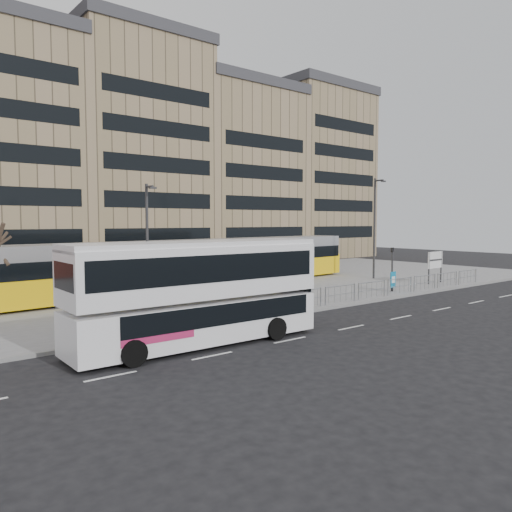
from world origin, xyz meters
TOP-DOWN VIEW (x-y plane):
  - ground at (0.00, 0.00)m, footprint 120.00×120.00m
  - plaza at (0.00, 12.00)m, footprint 64.00×24.00m
  - kerb at (0.00, 0.05)m, footprint 64.00×0.25m
  - building_row at (1.55, 34.27)m, footprint 70.40×18.40m
  - pedestrian_barrier at (2.00, 0.50)m, footprint 32.07×0.07m
  - road_markings at (1.00, -4.00)m, footprint 62.00×0.12m
  - double_decker_bus at (-9.52, -2.31)m, footprint 10.73×2.89m
  - tram at (-0.47, 11.69)m, footprint 30.51×5.62m
  - station_sign at (15.56, 2.29)m, footprint 2.19×0.24m
  - ad_panel at (9.02, 1.56)m, footprint 0.74×0.17m
  - pedestrian at (-7.33, 5.27)m, footprint 0.66×0.80m
  - traffic_light_west at (-6.55, 1.92)m, footprint 0.18×0.21m
  - traffic_light_east at (9.05, 1.67)m, footprint 0.18×0.21m
  - lamp_post_west at (-5.92, 9.30)m, footprint 0.45×1.04m
  - lamp_post_east at (14.51, 7.44)m, footprint 0.45×1.04m

SIDE VIEW (x-z plane):
  - ground at x=0.00m, z-range 0.00..0.00m
  - road_markings at x=1.00m, z-range 0.00..0.01m
  - kerb at x=0.00m, z-range -0.01..0.16m
  - plaza at x=0.00m, z-range 0.00..0.15m
  - ad_panel at x=9.02m, z-range 0.26..1.66m
  - pedestrian_barrier at x=2.00m, z-range 0.43..1.53m
  - pedestrian at x=-7.33m, z-range 0.15..2.02m
  - station_sign at x=15.56m, z-range 0.64..3.16m
  - tram at x=-0.47m, z-range 0.16..3.74m
  - traffic_light_west at x=-6.55m, z-range 0.57..3.67m
  - traffic_light_east at x=9.05m, z-range 0.57..3.67m
  - double_decker_bus at x=-9.52m, z-range 0.17..4.45m
  - lamp_post_west at x=-5.92m, z-range 0.52..7.80m
  - lamp_post_east at x=14.51m, z-range 0.53..9.12m
  - building_row at x=1.55m, z-range -2.69..28.51m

